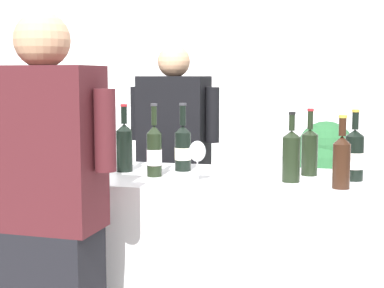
% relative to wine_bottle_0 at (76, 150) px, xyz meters
% --- Properties ---
extents(wall_back, '(8.00, 0.10, 2.80)m').
position_rel_wine_bottle_0_xyz_m(wall_back, '(0.31, 2.79, 0.27)').
color(wall_back, white).
rests_on(wall_back, ground_plane).
extents(counter, '(2.32, 0.70, 1.00)m').
position_rel_wine_bottle_0_xyz_m(counter, '(0.31, 0.19, -0.63)').
color(counter, white).
rests_on(counter, ground_plane).
extents(wine_bottle_0, '(0.07, 0.07, 0.34)m').
position_rel_wine_bottle_0_xyz_m(wine_bottle_0, '(0.00, 0.00, 0.00)').
color(wine_bottle_0, black).
rests_on(wine_bottle_0, counter).
extents(wine_bottle_1, '(0.08, 0.08, 0.34)m').
position_rel_wine_bottle_0_xyz_m(wine_bottle_1, '(0.43, 0.32, -0.01)').
color(wine_bottle_1, black).
rests_on(wine_bottle_1, counter).
extents(wine_bottle_2, '(0.07, 0.07, 0.32)m').
position_rel_wine_bottle_0_xyz_m(wine_bottle_2, '(-0.21, 0.06, -0.02)').
color(wine_bottle_2, black).
rests_on(wine_bottle_2, counter).
extents(wine_bottle_3, '(0.08, 0.08, 0.32)m').
position_rel_wine_bottle_0_xyz_m(wine_bottle_3, '(1.24, 0.24, -0.02)').
color(wine_bottle_3, black).
rests_on(wine_bottle_3, counter).
extents(wine_bottle_4, '(0.08, 0.08, 0.33)m').
position_rel_wine_bottle_0_xyz_m(wine_bottle_4, '(-0.10, 0.27, -0.02)').
color(wine_bottle_4, black).
rests_on(wine_bottle_4, counter).
extents(wine_bottle_5, '(0.09, 0.09, 0.35)m').
position_rel_wine_bottle_0_xyz_m(wine_bottle_5, '(-0.07, 0.16, -0.01)').
color(wine_bottle_5, black).
rests_on(wine_bottle_5, counter).
extents(wine_bottle_6, '(0.08, 0.08, 0.33)m').
position_rel_wine_bottle_0_xyz_m(wine_bottle_6, '(0.15, 0.23, -0.00)').
color(wine_bottle_6, black).
rests_on(wine_bottle_6, counter).
extents(wine_bottle_7, '(0.07, 0.07, 0.31)m').
position_rel_wine_bottle_0_xyz_m(wine_bottle_7, '(1.19, 0.03, -0.01)').
color(wine_bottle_7, black).
rests_on(wine_bottle_7, counter).
extents(wine_bottle_8, '(0.08, 0.08, 0.32)m').
position_rel_wine_bottle_0_xyz_m(wine_bottle_8, '(1.04, 0.33, -0.01)').
color(wine_bottle_8, black).
rests_on(wine_bottle_8, counter).
extents(wine_bottle_9, '(0.08, 0.08, 0.31)m').
position_rel_wine_bottle_0_xyz_m(wine_bottle_9, '(0.97, 0.14, -0.01)').
color(wine_bottle_9, black).
rests_on(wine_bottle_9, counter).
extents(wine_bottle_10, '(0.07, 0.07, 0.34)m').
position_rel_wine_bottle_0_xyz_m(wine_bottle_10, '(0.34, 0.13, -0.01)').
color(wine_bottle_10, black).
rests_on(wine_bottle_10, counter).
extents(wine_bottle_11, '(0.08, 0.08, 0.35)m').
position_rel_wine_bottle_0_xyz_m(wine_bottle_11, '(-0.08, 0.38, -0.00)').
color(wine_bottle_11, black).
rests_on(wine_bottle_11, counter).
extents(wine_glass, '(0.07, 0.07, 0.18)m').
position_rel_wine_bottle_0_xyz_m(wine_glass, '(0.56, 0.04, -0.00)').
color(wine_glass, silver).
rests_on(wine_glass, counter).
extents(person_server, '(0.56, 0.27, 1.65)m').
position_rel_wine_bottle_0_xyz_m(person_server, '(0.22, 0.89, -0.33)').
color(person_server, black).
rests_on(person_server, ground_plane).
extents(person_guest, '(0.58, 0.26, 1.71)m').
position_rel_wine_bottle_0_xyz_m(person_guest, '(0.08, -0.45, -0.30)').
color(person_guest, black).
rests_on(person_guest, ground_plane).
extents(potted_shrub, '(0.48, 0.46, 1.20)m').
position_rel_wine_bottle_0_xyz_m(potted_shrub, '(1.11, 1.13, -0.35)').
color(potted_shrub, brown).
rests_on(potted_shrub, ground_plane).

